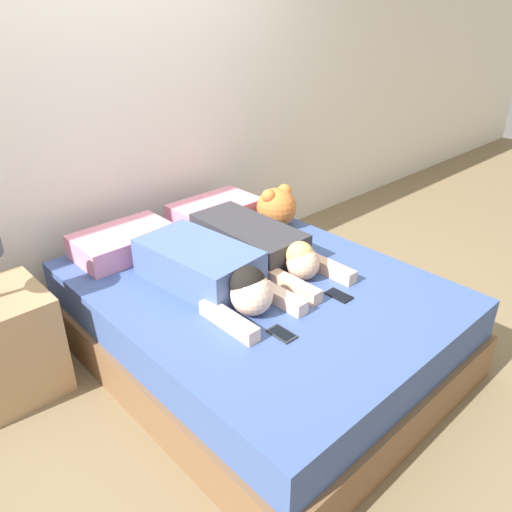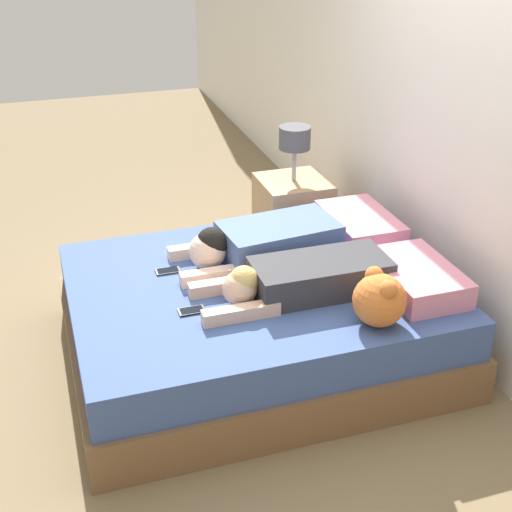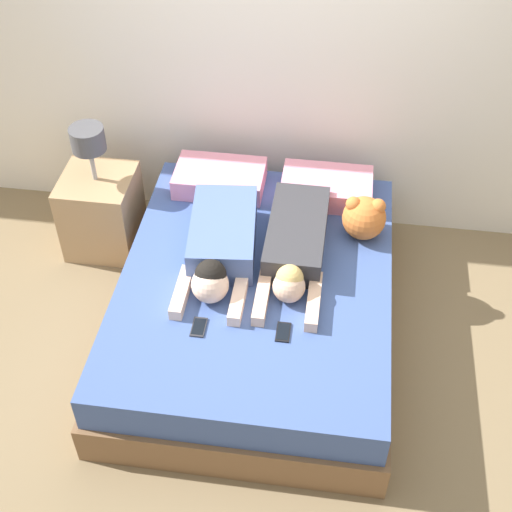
# 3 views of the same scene
# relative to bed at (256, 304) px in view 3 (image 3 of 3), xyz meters

# --- Properties ---
(ground_plane) EXTENTS (12.00, 12.00, 0.00)m
(ground_plane) POSITION_rel_bed_xyz_m (0.00, 0.00, -0.24)
(ground_plane) COLOR #7F6B4C
(wall_back) EXTENTS (12.00, 0.06, 2.60)m
(wall_back) POSITION_rel_bed_xyz_m (0.00, 1.17, 1.06)
(wall_back) COLOR white
(wall_back) RESTS_ON ground_plane
(bed) EXTENTS (1.60, 2.04, 0.48)m
(bed) POSITION_rel_bed_xyz_m (0.00, 0.00, 0.00)
(bed) COLOR brown
(bed) RESTS_ON ground_plane
(pillow_head_left) EXTENTS (0.57, 0.37, 0.14)m
(pillow_head_left) POSITION_rel_bed_xyz_m (-0.35, 0.78, 0.31)
(pillow_head_left) COLOR pink
(pillow_head_left) RESTS_ON bed
(pillow_head_right) EXTENTS (0.57, 0.37, 0.14)m
(pillow_head_right) POSITION_rel_bed_xyz_m (0.35, 0.78, 0.31)
(pillow_head_right) COLOR pink
(pillow_head_right) RESTS_ON bed
(person_left) EXTENTS (0.44, 0.96, 0.24)m
(person_left) POSITION_rel_bed_xyz_m (-0.22, 0.10, 0.35)
(person_left) COLOR #4C66A5
(person_left) RESTS_ON bed
(person_right) EXTENTS (0.35, 1.03, 0.21)m
(person_right) POSITION_rel_bed_xyz_m (0.20, 0.18, 0.33)
(person_right) COLOR #333338
(person_right) RESTS_ON bed
(cell_phone_left) EXTENTS (0.07, 0.13, 0.01)m
(cell_phone_left) POSITION_rel_bed_xyz_m (-0.25, -0.44, 0.25)
(cell_phone_left) COLOR #2D2D33
(cell_phone_left) RESTS_ON bed
(cell_phone_right) EXTENTS (0.07, 0.13, 0.01)m
(cell_phone_right) POSITION_rel_bed_xyz_m (0.20, -0.41, 0.25)
(cell_phone_right) COLOR black
(cell_phone_right) RESTS_ON bed
(plush_toy) EXTENTS (0.26, 0.26, 0.28)m
(plush_toy) POSITION_rel_bed_xyz_m (0.59, 0.43, 0.38)
(plush_toy) COLOR orange
(plush_toy) RESTS_ON bed
(nightstand) EXTENTS (0.47, 0.47, 0.95)m
(nightstand) POSITION_rel_bed_xyz_m (-1.14, 0.65, 0.08)
(nightstand) COLOR tan
(nightstand) RESTS_ON ground_plane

